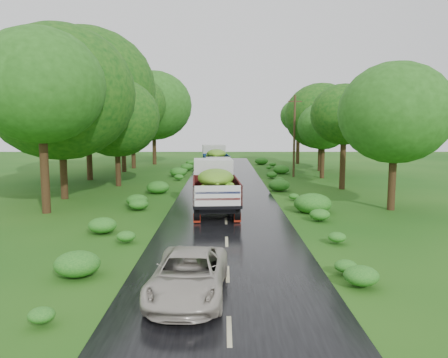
{
  "coord_description": "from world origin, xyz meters",
  "views": [
    {
      "loc": [
        -0.14,
        -17.93,
        4.96
      ],
      "look_at": [
        -0.1,
        7.79,
        1.7
      ],
      "focal_mm": 35.0,
      "sensor_mm": 36.0,
      "label": 1
    }
  ],
  "objects_px": {
    "truck_far": "(215,158)",
    "car": "(189,275)",
    "utility_pole": "(294,135)",
    "truck_near": "(215,184)"
  },
  "relations": [
    {
      "from": "truck_far",
      "to": "utility_pole",
      "type": "xyz_separation_m",
      "value": [
        7.41,
        -2.59,
        2.32
      ]
    },
    {
      "from": "truck_near",
      "to": "car",
      "type": "distance_m",
      "value": 12.43
    },
    {
      "from": "truck_far",
      "to": "utility_pole",
      "type": "height_order",
      "value": "utility_pole"
    },
    {
      "from": "car",
      "to": "utility_pole",
      "type": "distance_m",
      "value": 29.77
    },
    {
      "from": "truck_near",
      "to": "truck_far",
      "type": "distance_m",
      "value": 18.8
    },
    {
      "from": "truck_far",
      "to": "utility_pole",
      "type": "bearing_deg",
      "value": -24.43
    },
    {
      "from": "car",
      "to": "utility_pole",
      "type": "bearing_deg",
      "value": 78.09
    },
    {
      "from": "truck_near",
      "to": "utility_pole",
      "type": "bearing_deg",
      "value": 62.76
    },
    {
      "from": "truck_near",
      "to": "truck_far",
      "type": "xyz_separation_m",
      "value": [
        -0.31,
        18.8,
        -0.02
      ]
    },
    {
      "from": "truck_far",
      "to": "car",
      "type": "relative_size",
      "value": 1.51
    }
  ]
}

